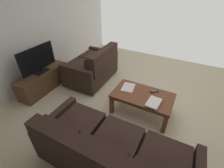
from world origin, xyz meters
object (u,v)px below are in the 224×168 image
tv_stand (44,81)px  coffee_table (142,98)px  flat_tv (38,59)px  loose_magazine (128,87)px  loveseat_near (93,67)px  tv_remote (154,91)px  sofa_main (111,155)px  book_stack (154,103)px

tv_stand → coffee_table: bearing=-172.1°
flat_tv → loose_magazine: size_ratio=2.87×
loveseat_near → tv_stand: 1.18m
tv_remote → loveseat_near: bearing=-13.5°
sofa_main → book_stack: (-0.22, -1.08, 0.10)m
sofa_main → tv_stand: (2.24, -0.93, -0.12)m
sofa_main → tv_stand: 2.43m
book_stack → tv_remote: book_stack is taller
sofa_main → loveseat_near: loveseat_near is taller
tv_stand → loose_magazine: size_ratio=4.08×
sofa_main → book_stack: 1.11m
sofa_main → loose_magazine: 1.37m
book_stack → loose_magazine: book_stack is taller
tv_stand → flat_tv: size_ratio=1.42×
tv_remote → loose_magazine: (0.48, 0.09, -0.01)m
loveseat_near → tv_remote: (-1.59, 0.38, 0.07)m
sofa_main → book_stack: bearing=-101.7°
flat_tv → tv_remote: size_ratio=5.72×
loveseat_near → loose_magazine: 1.21m
sofa_main → coffee_table: (0.02, -1.24, 0.01)m
loveseat_near → sofa_main: bearing=128.9°
sofa_main → coffee_table: sofa_main is taller
coffee_table → loose_magazine: 0.34m
coffee_table → sofa_main: bearing=90.7°
tv_stand → tv_remote: tv_stand is taller
tv_stand → sofa_main: bearing=157.4°
loveseat_near → tv_stand: (0.79, 0.86, -0.14)m
tv_remote → book_stack: bearing=104.0°
tv_remote → sofa_main: bearing=84.3°
flat_tv → book_stack: (-2.46, -0.15, -0.30)m
loveseat_near → tv_remote: 1.64m
tv_stand → flat_tv: flat_tv is taller
tv_stand → flat_tv: 0.52m
loveseat_near → loose_magazine: (-1.12, 0.47, 0.06)m
coffee_table → tv_remote: bearing=-132.0°
coffee_table → flat_tv: flat_tv is taller
loveseat_near → coffee_table: bearing=158.8°
sofa_main → tv_stand: bearing=-22.6°
book_stack → tv_remote: (0.08, -0.33, -0.01)m
sofa_main → tv_remote: size_ratio=13.13×
coffee_table → flat_tv: 2.28m
sofa_main → flat_tv: bearing=-22.6°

